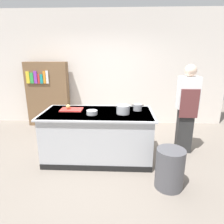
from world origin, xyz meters
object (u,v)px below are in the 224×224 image
at_px(stock_pot, 123,109).
at_px(trash_bin, 170,169).
at_px(person_chef, 187,108).
at_px(mixing_bowl, 92,112).
at_px(sauce_pan, 138,107).
at_px(bookshelf, 48,94).
at_px(onion, 68,107).

relative_size(stock_pot, trash_bin, 0.49).
xyz_separation_m(trash_bin, person_chef, (0.54, 1.15, 0.61)).
relative_size(mixing_bowl, trash_bin, 0.31).
xyz_separation_m(sauce_pan, mixing_bowl, (-0.80, -0.28, -0.02)).
bearing_deg(mixing_bowl, bookshelf, 127.22).
distance_m(onion, stock_pot, 1.03).
bearing_deg(bookshelf, trash_bin, -44.22).
height_order(stock_pot, sauce_pan, stock_pot).
height_order(stock_pot, bookshelf, bookshelf).
distance_m(sauce_pan, trash_bin, 1.23).
height_order(sauce_pan, mixing_bowl, sauce_pan).
height_order(mixing_bowl, person_chef, person_chef).
relative_size(sauce_pan, trash_bin, 0.36).
height_order(onion, bookshelf, bookshelf).
bearing_deg(person_chef, stock_pot, 125.05).
bearing_deg(mixing_bowl, trash_bin, -29.17).
xyz_separation_m(mixing_bowl, person_chef, (1.75, 0.47, -0.02)).
xyz_separation_m(stock_pot, person_chef, (1.22, 0.40, -0.06)).
bearing_deg(stock_pot, onion, 169.36).
distance_m(stock_pot, mixing_bowl, 0.54).
distance_m(onion, person_chef, 2.24).
relative_size(onion, bookshelf, 0.05).
relative_size(onion, person_chef, 0.05).
height_order(sauce_pan, bookshelf, bookshelf).
distance_m(sauce_pan, person_chef, 0.97).
height_order(sauce_pan, trash_bin, sauce_pan).
relative_size(person_chef, bookshelf, 1.01).
bearing_deg(stock_pot, bookshelf, 137.09).
height_order(stock_pot, person_chef, person_chef).
xyz_separation_m(mixing_bowl, trash_bin, (1.21, -0.68, -0.63)).
relative_size(onion, trash_bin, 0.14).
bearing_deg(sauce_pan, onion, -179.13).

